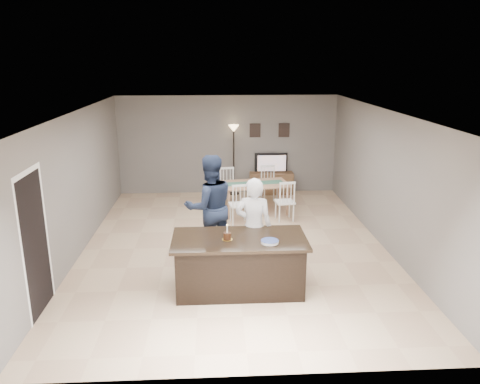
{
  "coord_description": "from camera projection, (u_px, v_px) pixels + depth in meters",
  "views": [
    {
      "loc": [
        -0.38,
        -8.76,
        3.67
      ],
      "look_at": [
        0.1,
        -0.3,
        1.23
      ],
      "focal_mm": 35.0,
      "sensor_mm": 36.0,
      "label": 1
    }
  ],
  "objects": [
    {
      "name": "dining_table",
      "position": [
        255.0,
        188.0,
        11.36
      ],
      "size": [
        1.75,
        1.98,
        0.97
      ],
      "rotation": [
        0.0,
        0.0,
        0.14
      ],
      "color": "#A57B59",
      "rests_on": "floor"
    },
    {
      "name": "tv_screen_glow",
      "position": [
        272.0,
        163.0,
        12.87
      ],
      "size": [
        0.78,
        0.0,
        0.78
      ],
      "primitive_type": "plane",
      "rotation": [
        1.57,
        0.0,
        3.14
      ],
      "color": "orange",
      "rests_on": "tv_console"
    },
    {
      "name": "tv_console",
      "position": [
        271.0,
        183.0,
        13.03
      ],
      "size": [
        1.2,
        0.4,
        0.6
      ],
      "primitive_type": "cube",
      "color": "brown",
      "rests_on": "floor"
    },
    {
      "name": "floor_lamp",
      "position": [
        234.0,
        141.0,
        12.67
      ],
      "size": [
        0.29,
        0.29,
        1.93
      ],
      "color": "black",
      "rests_on": "floor"
    },
    {
      "name": "woman",
      "position": [
        254.0,
        227.0,
        8.01
      ],
      "size": [
        0.71,
        0.54,
        1.75
      ],
      "primitive_type": "imported",
      "rotation": [
        0.0,
        0.0,
        2.93
      ],
      "color": "silver",
      "rests_on": "floor"
    },
    {
      "name": "plate_stack",
      "position": [
        270.0,
        242.0,
        7.25
      ],
      "size": [
        0.28,
        0.28,
        0.04
      ],
      "color": "white",
      "rests_on": "kitchen_island"
    },
    {
      "name": "birthday_cake",
      "position": [
        227.0,
        236.0,
        7.37
      ],
      "size": [
        0.17,
        0.17,
        0.26
      ],
      "color": "gold",
      "rests_on": "kitchen_island"
    },
    {
      "name": "doorway",
      "position": [
        34.0,
        232.0,
        6.72
      ],
      "size": [
        0.0,
        2.1,
        2.65
      ],
      "color": "black",
      "rests_on": "floor"
    },
    {
      "name": "kitchen_island",
      "position": [
        239.0,
        263.0,
        7.58
      ],
      "size": [
        2.15,
        1.1,
        0.9
      ],
      "color": "black",
      "rests_on": "floor"
    },
    {
      "name": "television",
      "position": [
        271.0,
        163.0,
        12.95
      ],
      "size": [
        0.91,
        0.12,
        0.53
      ],
      "primitive_type": "imported",
      "rotation": [
        0.0,
        0.0,
        3.14
      ],
      "color": "black",
      "rests_on": "tv_console"
    },
    {
      "name": "room_shell",
      "position": [
        234.0,
        165.0,
        8.97
      ],
      "size": [
        8.0,
        8.0,
        8.0
      ],
      "color": "slate",
      "rests_on": "floor"
    },
    {
      "name": "floor",
      "position": [
        234.0,
        246.0,
        9.44
      ],
      "size": [
        8.0,
        8.0,
        0.0
      ],
      "primitive_type": "plane",
      "color": "tan",
      "rests_on": "ground"
    },
    {
      "name": "picture_frames",
      "position": [
        270.0,
        130.0,
        12.83
      ],
      "size": [
        1.1,
        0.02,
        0.38
      ],
      "color": "black",
      "rests_on": "room_shell"
    },
    {
      "name": "man",
      "position": [
        210.0,
        207.0,
        8.7
      ],
      "size": [
        1.13,
        0.98,
        1.98
      ],
      "primitive_type": "imported",
      "rotation": [
        0.0,
        0.0,
        3.41
      ],
      "color": "#1B243B",
      "rests_on": "floor"
    }
  ]
}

